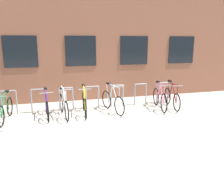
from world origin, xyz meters
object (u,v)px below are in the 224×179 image
(bicycle_green, at_px, (6,110))
(bicycle_white, at_px, (64,105))
(bicycle_maroon, at_px, (172,98))
(bicycle_silver, at_px, (113,101))
(bicycle_purple, at_px, (47,106))
(bicycle_pink, at_px, (160,98))
(bicycle_yellow, at_px, (84,103))

(bicycle_green, bearing_deg, bicycle_white, -0.99)
(bicycle_white, relative_size, bicycle_maroon, 1.04)
(bicycle_silver, height_order, bicycle_white, bicycle_white)
(bicycle_maroon, bearing_deg, bicycle_purple, 179.37)
(bicycle_purple, relative_size, bicycle_white, 0.95)
(bicycle_purple, distance_m, bicycle_white, 0.58)
(bicycle_purple, distance_m, bicycle_maroon, 4.80)
(bicycle_silver, bearing_deg, bicycle_white, -177.97)
(bicycle_purple, height_order, bicycle_silver, bicycle_silver)
(bicycle_pink, height_order, bicycle_yellow, same)
(bicycle_pink, height_order, bicycle_white, bicycle_white)
(bicycle_silver, height_order, bicycle_yellow, bicycle_silver)
(bicycle_white, relative_size, bicycle_green, 1.02)
(bicycle_silver, relative_size, bicycle_maroon, 0.99)
(bicycle_pink, xyz_separation_m, bicycle_maroon, (0.55, 0.04, -0.01))
(bicycle_white, bearing_deg, bicycle_yellow, 5.09)
(bicycle_silver, xyz_separation_m, bicycle_maroon, (2.44, -0.04, -0.01))
(bicycle_yellow, bearing_deg, bicycle_silver, -0.11)
(bicycle_pink, relative_size, bicycle_green, 1.01)
(bicycle_purple, height_order, bicycle_green, bicycle_purple)
(bicycle_white, xyz_separation_m, bicycle_maroon, (4.22, 0.02, -0.00))
(bicycle_pink, bearing_deg, bicycle_white, 179.73)
(bicycle_pink, distance_m, bicycle_white, 3.67)
(bicycle_silver, xyz_separation_m, bicycle_white, (-1.78, -0.06, -0.01))
(bicycle_pink, distance_m, bicycle_maroon, 0.55)
(bicycle_silver, bearing_deg, bicycle_maroon, -0.92)
(bicycle_yellow, relative_size, bicycle_green, 1.02)
(bicycle_white, height_order, bicycle_yellow, bicycle_white)
(bicycle_pink, bearing_deg, bicycle_green, 179.49)
(bicycle_silver, height_order, bicycle_green, bicycle_silver)
(bicycle_purple, xyz_separation_m, bicycle_green, (-1.31, -0.04, -0.01))
(bicycle_maroon, bearing_deg, bicycle_silver, 179.08)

